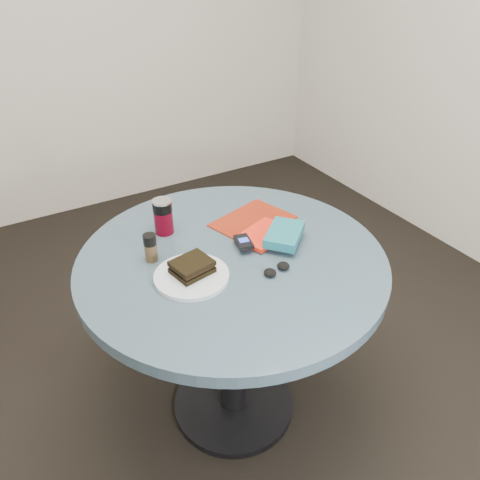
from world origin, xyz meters
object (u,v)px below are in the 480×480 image
magazine (253,221)px  sandwich (192,267)px  soda_can (163,217)px  headphones (277,269)px  red_book (263,234)px  plate (192,276)px  mp3_player (244,242)px  pepper_grinder (151,247)px  novel (284,234)px  table (232,295)px

magazine → sandwich: bearing=-168.0°
soda_can → headphones: size_ratio=1.26×
soda_can → magazine: (0.30, -0.10, -0.06)m
sandwich → soda_can: (0.03, 0.28, 0.03)m
sandwich → red_book: size_ratio=0.72×
red_book → sandwich: bearing=173.4°
plate → mp3_player: bearing=14.8°
sandwich → pepper_grinder: size_ratio=1.37×
novel → sandwich: bearing=140.1°
pepper_grinder → magazine: size_ratio=0.35×
sandwich → magazine: size_ratio=0.48×
table → sandwich: 0.25m
sandwich → mp3_player: size_ratio=1.43×
pepper_grinder → headphones: bearing=-39.7°
pepper_grinder → mp3_player: pepper_grinder is taller
soda_can → table: bearing=-61.5°
sandwich → soda_can: bearing=84.8°
soda_can → novel: (0.32, -0.27, -0.03)m
table → novel: 0.27m
pepper_grinder → red_book: pepper_grinder is taller
sandwich → pepper_grinder: 0.16m
pepper_grinder → headphones: 0.40m
table → plate: 0.24m
pepper_grinder → mp3_player: 0.30m
headphones → magazine: bearing=71.8°
plate → mp3_player: mp3_player is taller
plate → red_book: red_book is taller
plate → soda_can: 0.29m
soda_can → novel: soda_can is taller
pepper_grinder → sandwich: bearing=-61.8°
table → plate: plate is taller
pepper_grinder → headphones: size_ratio=0.96×
table → pepper_grinder: size_ratio=10.60×
plate → magazine: bearing=29.3°
plate → pepper_grinder: size_ratio=2.41×
pepper_grinder → soda_can: bearing=53.4°
plate → magazine: size_ratio=0.84×
magazine → pepper_grinder: bearing=168.8°
soda_can → sandwich: bearing=-95.2°
table → mp3_player: 0.20m
novel → mp3_player: size_ratio=1.80×
magazine → red_book: size_ratio=1.50×
table → magazine: 0.28m
soda_can → red_book: soda_can is taller
novel → headphones: 0.17m
plate → novel: bearing=2.6°
novel → mp3_player: novel is taller
pepper_grinder → mp3_player: bearing=-18.0°
table → soda_can: (-0.13, 0.24, 0.23)m
table → magazine: magazine is taller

